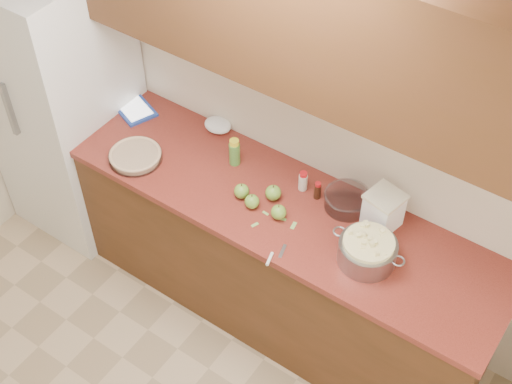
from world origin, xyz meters
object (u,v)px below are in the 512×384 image
Objects in this scene: tablet at (135,110)px; pie at (135,156)px; colander at (367,251)px; flour_canister at (383,210)px.

pie is at bearing -26.95° from tablet.
pie is at bearing -175.84° from colander.
pie is 1.01× the size of tablet.
flour_canister reaches higher than pie.
flour_canister is (1.32, 0.34, 0.08)m from pie.
colander is at bearing 13.91° from tablet.
colander reaches higher than pie.
flour_canister is 1.60m from tablet.
tablet is (-1.60, -0.04, -0.10)m from flour_canister.
colander is at bearing 4.16° from pie.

